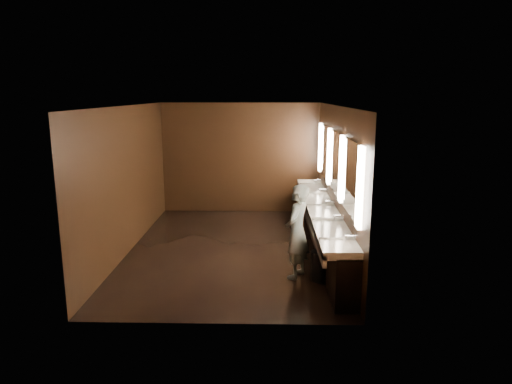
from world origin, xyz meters
TOP-DOWN VIEW (x-y plane):
  - floor at (0.00, 0.00)m, footprint 6.00×6.00m
  - ceiling at (0.00, 0.00)m, footprint 4.00×6.00m
  - wall_back at (0.00, 3.00)m, footprint 4.00×0.02m
  - wall_front at (0.00, -3.00)m, footprint 4.00×0.02m
  - wall_left at (-2.00, 0.00)m, footprint 0.02×6.00m
  - wall_right at (2.00, 0.00)m, footprint 0.02×6.00m
  - sink_counter at (1.79, 0.00)m, footprint 0.55×5.40m
  - mirror_band at (1.98, -0.00)m, footprint 0.06×5.03m
  - person at (1.19, -1.36)m, footprint 0.59×0.68m
  - trash_bin at (1.58, -1.50)m, footprint 0.32×0.32m

SIDE VIEW (x-z plane):
  - floor at x=0.00m, z-range 0.00..0.00m
  - trash_bin at x=1.58m, z-range 0.00..0.50m
  - sink_counter at x=1.79m, z-range -0.01..1.00m
  - person at x=1.19m, z-range 0.00..1.58m
  - wall_back at x=0.00m, z-range 0.00..2.80m
  - wall_front at x=0.00m, z-range 0.00..2.80m
  - wall_left at x=-2.00m, z-range 0.00..2.80m
  - wall_right at x=2.00m, z-range 0.00..2.80m
  - mirror_band at x=1.98m, z-range 1.17..2.32m
  - ceiling at x=0.00m, z-range 2.79..2.81m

